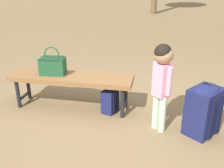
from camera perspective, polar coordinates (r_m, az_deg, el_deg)
ground_plane at (r=3.28m, az=0.83°, el=-7.26°), size 40.00×40.00×0.00m
park_bench at (r=3.39m, az=-9.03°, el=0.88°), size 1.64×0.64×0.45m
handbag at (r=3.43m, az=-12.95°, el=4.11°), size 0.35×0.25×0.37m
child_standing at (r=2.79m, az=10.95°, el=2.04°), size 0.23×0.20×1.00m
backpack_large at (r=2.99m, az=19.50°, el=-5.08°), size 0.41×0.45×0.62m
backpack_small at (r=3.31m, az=-0.46°, el=-3.46°), size 0.21×0.23×0.35m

